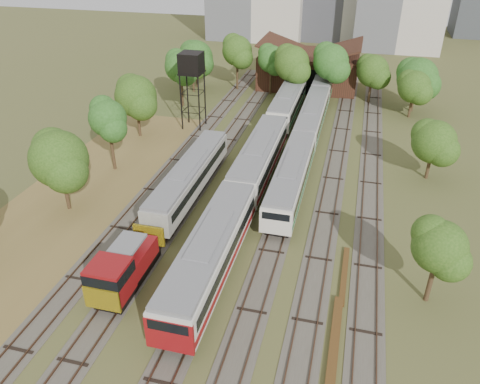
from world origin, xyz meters
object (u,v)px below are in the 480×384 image
(railcar_green_set, at_px, (312,118))
(shunter_locomotive, at_px, (122,270))
(railcar_red_set, at_px, (239,199))
(water_tower, at_px, (191,65))

(railcar_green_set, height_order, shunter_locomotive, shunter_locomotive)
(railcar_red_set, height_order, water_tower, water_tower)
(shunter_locomotive, bearing_deg, railcar_green_set, 73.95)
(railcar_green_set, xyz_separation_m, water_tower, (-15.67, -2.49, 6.57))
(railcar_red_set, relative_size, shunter_locomotive, 4.27)
(shunter_locomotive, xyz_separation_m, water_tower, (-5.67, 32.27, 6.72))
(railcar_red_set, bearing_deg, railcar_green_set, 80.15)
(railcar_green_set, distance_m, shunter_locomotive, 36.18)
(railcar_green_set, bearing_deg, water_tower, -170.95)
(shunter_locomotive, relative_size, water_tower, 0.81)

